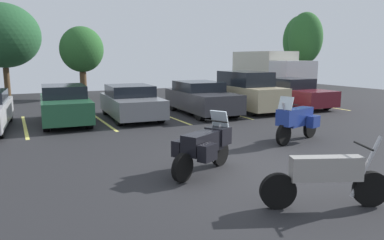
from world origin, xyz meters
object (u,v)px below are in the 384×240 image
Objects in this scene: car_grey at (131,102)px; car_green at (65,105)px; motorcycle_second at (327,177)px; car_charcoal at (201,98)px; motorcycle_third at (296,120)px; box_truck at (269,72)px; car_maroon at (292,93)px; motorcycle_touring at (205,145)px; car_champagne at (247,92)px.

car_green is at bearing 178.94° from car_grey.
car_charcoal is (3.01, 10.48, 0.19)m from motorcycle_second.
car_charcoal reaches higher than car_grey.
box_truck is at bearing 55.33° from motorcycle_third.
car_charcoal reaches higher than motorcycle_second.
car_maroon reaches higher than car_charcoal.
motorcycle_touring is 2.87m from motorcycle_second.
motorcycle_third is at bearing -124.67° from box_truck.
box_truck is at bearing 20.80° from car_green.
motorcycle_touring is 12.36m from car_maroon.
car_maroon reaches higher than car_grey.
box_truck is (8.36, 12.09, 0.89)m from motorcycle_third.
box_truck is (5.90, 5.80, 0.64)m from car_champagne.
box_truck is (11.39, 16.23, 1.02)m from motorcycle_second.
motorcycle_third is at bearing 19.86° from motorcycle_touring.
motorcycle_second is at bearing -125.06° from box_truck.
motorcycle_second is at bearing -70.47° from motorcycle_touring.
motorcycle_second is 13.63m from car_maroon.
car_green is at bearing 177.16° from car_charcoal.
motorcycle_second is at bearing -106.02° from car_charcoal.
box_truck is at bearing 44.54° from car_champagne.
motorcycle_touring reaches higher than motorcycle_second.
motorcycle_touring is 8.05m from car_grey.
motorcycle_second is 10.90m from car_charcoal.
motorcycle_second is 0.45× the size of car_maroon.
car_maroon is 0.72× the size of box_truck.
motorcycle_third is 8.50m from car_maroon.
car_maroon is at bearing 49.68° from motorcycle_third.
car_maroon is at bearing -0.63° from car_grey.
box_truck reaches higher than car_charcoal.
car_grey reaches higher than motorcycle_touring.
car_grey is at bearing 91.44° from motorcycle_second.
motorcycle_third is 0.45× the size of car_maroon.
car_maroon is at bearing 39.86° from motorcycle_touring.
motorcycle_second is 11.18m from car_green.
car_champagne reaches higher than car_charcoal.
car_grey is (-0.27, 10.72, 0.15)m from motorcycle_second.
motorcycle_touring is 0.89× the size of motorcycle_third.
motorcycle_third is at bearing 53.83° from motorcycle_second.
car_maroon is (11.51, -0.15, -0.03)m from car_green.
motorcycle_second is at bearing -126.17° from motorcycle_third.
car_green is (-2.98, 10.77, 0.19)m from motorcycle_second.
car_maroon is at bearing 3.71° from car_champagne.
car_charcoal is at bearing 62.97° from motorcycle_touring.
car_maroon is at bearing -117.04° from box_truck.
motorcycle_second is 19.86m from box_truck.
car_grey is 1.01× the size of car_champagne.
motorcycle_touring is at bearing -94.92° from car_grey.
motorcycle_third is 6.75m from car_champagne.
motorcycle_second is 0.32× the size of box_truck.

